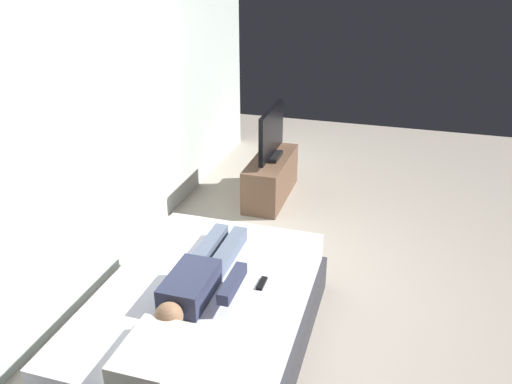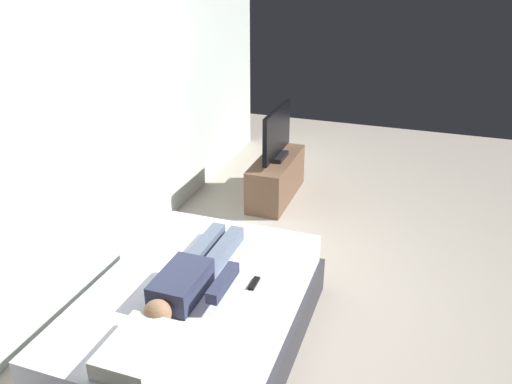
% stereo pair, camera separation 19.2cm
% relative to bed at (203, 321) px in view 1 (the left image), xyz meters
% --- Properties ---
extents(ground_plane, '(10.00, 10.00, 0.00)m').
position_rel_bed_xyz_m(ground_plane, '(0.84, -0.23, -0.26)').
color(ground_plane, '#ADA393').
extents(back_wall, '(6.40, 0.10, 2.80)m').
position_rel_bed_xyz_m(back_wall, '(1.24, 1.23, 1.14)').
color(back_wall, silver).
rests_on(back_wall, ground).
extents(bed, '(2.08, 1.44, 0.54)m').
position_rel_bed_xyz_m(bed, '(0.00, 0.00, 0.00)').
color(bed, '#333338').
rests_on(bed, ground).
extents(pillow, '(0.48, 0.34, 0.12)m').
position_rel_bed_xyz_m(pillow, '(-0.72, -0.00, 0.34)').
color(pillow, silver).
rests_on(pillow, bed).
extents(person, '(1.26, 0.46, 0.18)m').
position_rel_bed_xyz_m(person, '(0.03, 0.02, 0.36)').
color(person, '#2D334C').
rests_on(person, bed).
extents(remote, '(0.15, 0.04, 0.02)m').
position_rel_bed_xyz_m(remote, '(0.18, -0.39, 0.29)').
color(remote, black).
rests_on(remote, bed).
extents(tv_stand, '(1.10, 0.40, 0.50)m').
position_rel_bed_xyz_m(tv_stand, '(2.65, 0.21, -0.01)').
color(tv_stand, brown).
rests_on(tv_stand, ground).
extents(tv, '(0.88, 0.20, 0.59)m').
position_rel_bed_xyz_m(tv, '(2.65, 0.21, 0.52)').
color(tv, black).
rests_on(tv, tv_stand).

